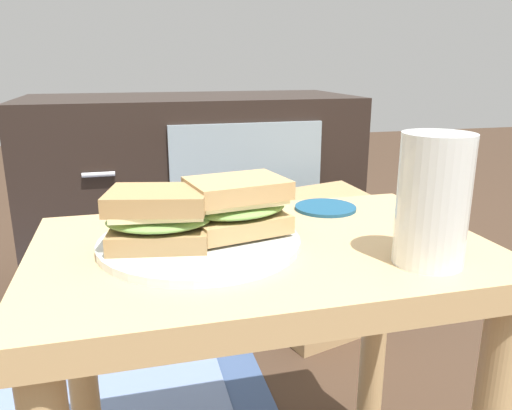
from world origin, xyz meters
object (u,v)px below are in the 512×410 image
object	(u,v)px
sandwich_front	(158,217)
sandwich_back	(237,205)
coaster	(325,208)
paper_bag	(323,266)
tv_cabinet	(193,191)
beer_glass	(433,202)
plate	(200,242)

from	to	relation	value
sandwich_front	sandwich_back	bearing A→B (deg)	6.88
coaster	paper_bag	size ratio (longest dim) A/B	0.25
sandwich_front	coaster	xyz separation A→B (m)	(0.26, 0.12, -0.04)
tv_cabinet	sandwich_front	world-z (taller)	tv_cabinet
tv_cabinet	beer_glass	distance (m)	1.09
sandwich_front	tv_cabinet	bearing A→B (deg)	80.26
tv_cabinet	coaster	bearing A→B (deg)	-83.42
tv_cabinet	plate	world-z (taller)	tv_cabinet
plate	coaster	xyz separation A→B (m)	(0.21, 0.11, -0.00)
beer_glass	coaster	distance (m)	0.24
tv_cabinet	coaster	distance (m)	0.85
plate	coaster	world-z (taller)	plate
sandwich_front	paper_bag	xyz separation A→B (m)	(0.43, 0.52, -0.32)
sandwich_back	coaster	bearing A→B (deg)	32.83
tv_cabinet	coaster	world-z (taller)	tv_cabinet
plate	coaster	size ratio (longest dim) A/B	2.63
coaster	tv_cabinet	bearing A→B (deg)	96.58
tv_cabinet	paper_bag	size ratio (longest dim) A/B	2.56
tv_cabinet	sandwich_front	size ratio (longest dim) A/B	7.17
plate	beer_glass	xyz separation A→B (m)	(0.24, -0.12, 0.07)
tv_cabinet	beer_glass	bearing A→B (deg)	-83.21
sandwich_front	coaster	distance (m)	0.29
tv_cabinet	paper_bag	distance (m)	0.51
beer_glass	plate	bearing A→B (deg)	154.05
plate	sandwich_back	size ratio (longest dim) A/B	1.73
sandwich_front	sandwich_back	xyz separation A→B (m)	(0.10, 0.01, 0.00)
sandwich_back	paper_bag	bearing A→B (deg)	57.09
beer_glass	tv_cabinet	bearing A→B (deg)	96.79
plate	paper_bag	bearing A→B (deg)	53.74
sandwich_front	paper_bag	size ratio (longest dim) A/B	0.36
tv_cabinet	beer_glass	world-z (taller)	beer_glass
sandwich_front	sandwich_back	distance (m)	0.10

